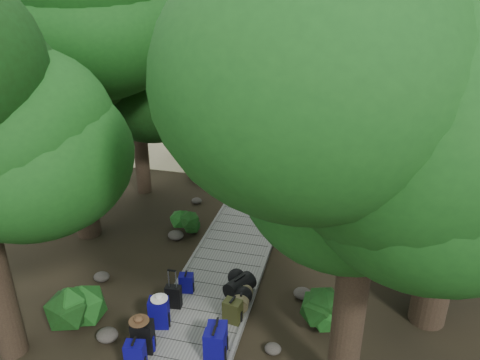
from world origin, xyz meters
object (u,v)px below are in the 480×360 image
(kayak, at_px, (213,125))
(backpack_left_b, at_px, (143,335))
(duffel_right_khaki, at_px, (242,299))
(suitcase_on_boardwalk, at_px, (174,297))
(duffel_right_black, at_px, (240,286))
(backpack_left_a, at_px, (135,355))
(backpack_right_c, at_px, (217,335))
(backpack_right_d, at_px, (233,310))
(backpack_left_c, at_px, (159,311))
(sun_lounger, at_px, (375,135))
(backpack_right_b, at_px, (215,345))
(backpack_left_d, at_px, (186,282))
(lone_suitcase_on_sand, at_px, (292,146))

(kayak, bearing_deg, backpack_left_b, -64.55)
(duffel_right_khaki, bearing_deg, suitcase_on_boardwalk, -170.64)
(duffel_right_black, bearing_deg, backpack_left_a, -89.41)
(backpack_right_c, xyz_separation_m, duffel_right_khaki, (0.16, 1.38, -0.16))
(backpack_right_d, bearing_deg, duffel_right_black, 105.66)
(backpack_left_c, xyz_separation_m, sun_lounger, (4.65, 13.66, -0.20))
(backpack_left_c, height_order, backpack_right_d, backpack_left_c)
(duffel_right_khaki, bearing_deg, backpack_left_a, -129.16)
(backpack_left_a, xyz_separation_m, kayak, (-3.02, 14.81, -0.28))
(backpack_right_c, xyz_separation_m, sun_lounger, (3.25, 13.98, -0.15))
(kayak, bearing_deg, duffel_right_black, -56.23)
(backpack_right_b, bearing_deg, backpack_left_d, 119.44)
(backpack_right_b, bearing_deg, duffel_right_black, 85.89)
(backpack_left_b, distance_m, duffel_right_black, 2.65)
(kayak, height_order, sun_lounger, sun_lounger)
(backpack_left_a, bearing_deg, backpack_right_b, 14.07)
(lone_suitcase_on_sand, bearing_deg, duffel_right_khaki, -88.13)
(backpack_left_d, xyz_separation_m, suitcase_on_boardwalk, (-0.08, -0.61, 0.02))
(backpack_left_c, bearing_deg, duffel_right_black, 33.29)
(backpack_left_a, xyz_separation_m, backpack_left_c, (-0.04, 1.23, 0.03))
(duffel_right_black, bearing_deg, sun_lounger, 102.64)
(backpack_right_b, xyz_separation_m, duffel_right_black, (-0.02, 2.10, -0.15))
(duffel_right_khaki, bearing_deg, sun_lounger, 70.60)
(backpack_right_b, height_order, kayak, backpack_right_b)
(backpack_left_a, distance_m, backpack_right_d, 2.29)
(backpack_left_a, distance_m, lone_suitcase_on_sand, 12.55)
(backpack_right_c, relative_size, duffel_right_black, 0.95)
(backpack_right_b, bearing_deg, backpack_left_b, 179.58)
(backpack_left_d, distance_m, kayak, 12.69)
(lone_suitcase_on_sand, bearing_deg, kayak, 150.95)
(backpack_right_d, bearing_deg, backpack_left_b, -129.12)
(backpack_right_d, bearing_deg, backpack_right_b, -81.61)
(backpack_left_c, xyz_separation_m, duffel_right_black, (1.41, 1.47, -0.16))
(backpack_left_a, height_order, backpack_right_c, backpack_left_a)
(backpack_left_b, bearing_deg, lone_suitcase_on_sand, 74.73)
(backpack_right_c, xyz_separation_m, duffel_right_black, (0.01, 1.79, -0.12))
(sun_lounger, bearing_deg, kayak, 165.37)
(suitcase_on_boardwalk, bearing_deg, backpack_left_b, -99.97)
(duffel_right_khaki, relative_size, kayak, 0.16)
(duffel_right_khaki, bearing_deg, backpack_right_d, -103.42)
(backpack_right_c, bearing_deg, sun_lounger, 67.00)
(backpack_left_c, relative_size, duffel_right_black, 1.09)
(lone_suitcase_on_sand, xyz_separation_m, sun_lounger, (3.44, 2.41, -0.03))
(backpack_left_a, height_order, backpack_left_d, backpack_left_a)
(kayak, bearing_deg, backpack_right_d, -57.26)
(backpack_right_d, height_order, sun_lounger, backpack_right_d)
(backpack_left_b, relative_size, backpack_right_d, 1.33)
(suitcase_on_boardwalk, relative_size, lone_suitcase_on_sand, 0.86)
(backpack_left_c, height_order, duffel_right_khaki, backpack_left_c)
(backpack_left_d, xyz_separation_m, duffel_right_khaki, (1.42, -0.21, -0.07))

